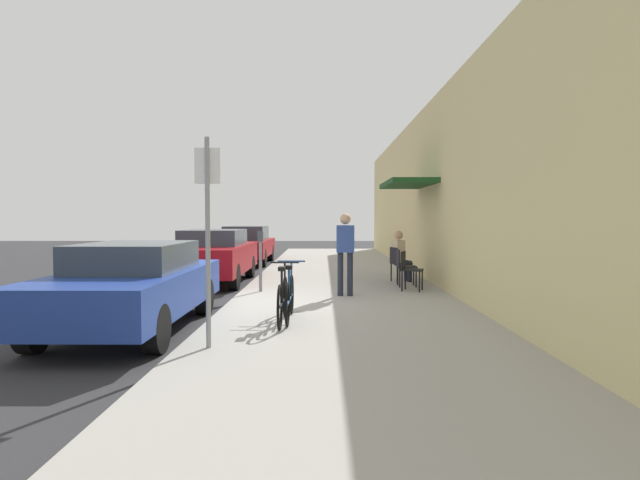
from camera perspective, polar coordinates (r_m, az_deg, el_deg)
The scene contains 15 objects.
ground_plane at distance 9.92m, azimuth -10.34°, elevation -7.68°, with size 60.00×60.00×0.00m, color #2D2D30.
sidewalk_slab at distance 11.72m, azimuth 2.45°, elevation -5.79°, with size 4.50×32.00×0.12m, color #9E9B93.
building_facade at distance 11.97m, azimuth 14.05°, elevation 5.22°, with size 1.40×32.00×4.66m.
parked_car_0 at distance 8.60m, azimuth -19.57°, elevation -4.56°, with size 1.80×4.40×1.34m.
parked_car_1 at distance 14.26m, azimuth -11.49°, elevation -1.61°, with size 1.80×4.40×1.42m.
parked_car_2 at distance 20.13m, azimuth -8.01°, elevation -0.47°, with size 1.80×4.40×1.42m.
parking_meter at distance 11.60m, azimuth -6.45°, elevation -1.78°, with size 0.12×0.10×1.32m.
street_sign at distance 6.63m, azimuth -12.04°, elevation 1.57°, with size 0.32×0.06×2.60m.
bicycle_0 at distance 8.14m, azimuth -4.06°, elevation -6.44°, with size 0.46×1.71×0.90m.
bicycle_1 at distance 8.37m, azimuth -3.30°, elevation -6.19°, with size 0.46×1.71×0.90m.
cafe_chair_0 at distance 11.84m, azimuth 9.56°, elevation -3.00°, with size 0.56×0.56×0.87m.
cafe_chair_1 at distance 12.55m, azimuth 9.01°, elevation -2.68°, with size 0.45×0.45×0.87m.
cafe_chair_2 at distance 13.41m, azimuth 8.46°, elevation -2.36°, with size 0.54×0.54×0.87m.
seated_patron_2 at distance 13.42m, azimuth 8.70°, elevation -1.53°, with size 0.50×0.45×1.29m.
pedestrian_standing at distance 10.86m, azimuth 2.75°, elevation -0.82°, with size 0.36×0.22×1.70m.
Camera 1 is at (1.82, -9.60, 1.73)m, focal length 29.61 mm.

